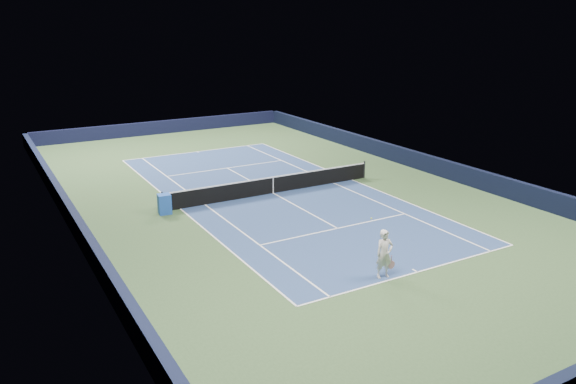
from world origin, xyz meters
TOP-DOWN VIEW (x-y plane):
  - ground at (0.00, 0.00)m, footprint 40.00×40.00m
  - wall_far at (0.00, 19.82)m, footprint 22.00×0.35m
  - wall_right at (10.82, 0.00)m, footprint 0.35×40.00m
  - wall_left at (-10.82, 0.00)m, footprint 0.35×40.00m
  - court_surface at (0.00, 0.00)m, footprint 10.97×23.77m
  - baseline_far at (0.00, 11.88)m, footprint 10.97×0.08m
  - baseline_near at (0.00, -11.88)m, footprint 10.97×0.08m
  - sideline_doubles_right at (5.49, 0.00)m, footprint 0.08×23.77m
  - sideline_doubles_left at (-5.49, 0.00)m, footprint 0.08×23.77m
  - sideline_singles_right at (4.12, 0.00)m, footprint 0.08×23.77m
  - sideline_singles_left at (-4.12, 0.00)m, footprint 0.08×23.77m
  - service_line_far at (0.00, 6.40)m, footprint 8.23×0.08m
  - service_line_near at (0.00, -6.40)m, footprint 8.23×0.08m
  - center_service_line at (0.00, 0.00)m, footprint 0.08×12.80m
  - center_mark_far at (0.00, 11.73)m, footprint 0.08×0.30m
  - center_mark_near at (0.00, -11.73)m, footprint 0.08×0.30m
  - tennis_net at (0.00, 0.00)m, footprint 12.90×0.10m
  - sponsor_cube at (-6.40, -0.32)m, footprint 0.68×0.63m
  - tennis_player at (-1.44, -11.55)m, footprint 0.87×1.31m

SIDE VIEW (x-z plane):
  - ground at x=0.00m, z-range 0.00..0.00m
  - court_surface at x=0.00m, z-range 0.00..0.01m
  - baseline_far at x=0.00m, z-range 0.01..0.01m
  - baseline_near at x=0.00m, z-range 0.01..0.01m
  - sideline_doubles_right at x=5.49m, z-range 0.01..0.01m
  - sideline_doubles_left at x=-5.49m, z-range 0.01..0.01m
  - sideline_singles_right at x=4.12m, z-range 0.01..0.01m
  - sideline_singles_left at x=-4.12m, z-range 0.01..0.01m
  - service_line_far at x=0.00m, z-range 0.01..0.01m
  - service_line_near at x=0.00m, z-range 0.01..0.01m
  - center_service_line at x=0.00m, z-range 0.01..0.01m
  - center_mark_far at x=0.00m, z-range 0.01..0.01m
  - center_mark_near at x=0.00m, z-range 0.01..0.01m
  - tennis_net at x=0.00m, z-range -0.03..1.04m
  - sponsor_cube at x=-6.40m, z-range 0.00..1.02m
  - wall_far at x=0.00m, z-range 0.00..1.10m
  - wall_right at x=10.82m, z-range 0.00..1.10m
  - wall_left at x=-10.82m, z-range 0.00..1.10m
  - tennis_player at x=-1.44m, z-range -0.08..2.00m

